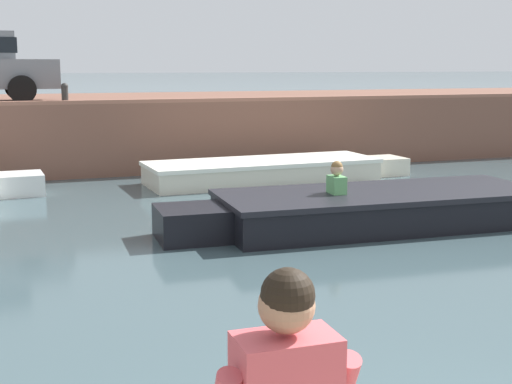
{
  "coord_description": "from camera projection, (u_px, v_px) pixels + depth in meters",
  "views": [
    {
      "loc": [
        -2.43,
        -2.56,
        2.42
      ],
      "look_at": [
        0.01,
        4.52,
        1.07
      ],
      "focal_mm": 50.0,
      "sensor_mm": 36.0,
      "label": 1
    }
  ],
  "objects": [
    {
      "name": "far_quay_wall",
      "position": [
        111.0,
        129.0,
        18.26
      ],
      "size": [
        60.0,
        6.0,
        1.59
      ],
      "primitive_type": "cube",
      "color": "brown",
      "rests_on": "ground"
    },
    {
      "name": "boat_moored_central_cream",
      "position": [
        273.0,
        171.0,
        14.87
      ],
      "size": [
        5.8,
        1.81,
        0.47
      ],
      "color": "silver",
      "rests_on": "ground"
    },
    {
      "name": "motorboat_passing",
      "position": [
        366.0,
        209.0,
        10.7
      ],
      "size": [
        6.01,
        2.02,
        1.02
      ],
      "color": "black",
      "rests_on": "ground"
    },
    {
      "name": "far_wall_coping",
      "position": [
        127.0,
        101.0,
        15.43
      ],
      "size": [
        60.0,
        0.24,
        0.08
      ],
      "primitive_type": "cube",
      "color": "#925F4C",
      "rests_on": "far_quay_wall"
    },
    {
      "name": "ground_plane",
      "position": [
        208.0,
        246.0,
        9.6
      ],
      "size": [
        400.0,
        400.0,
        0.0
      ],
      "primitive_type": "plane",
      "color": "#3D5156"
    },
    {
      "name": "mooring_bollard_mid",
      "position": [
        65.0,
        93.0,
        15.1
      ],
      "size": [
        0.15,
        0.15,
        0.45
      ],
      "color": "#2D2B28",
      "rests_on": "far_quay_wall"
    }
  ]
}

